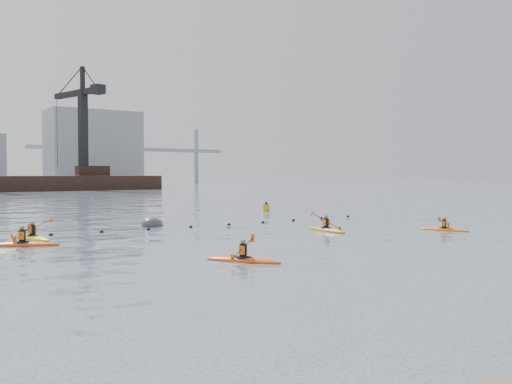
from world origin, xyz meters
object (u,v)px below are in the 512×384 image
kayaker_2 (22,244)px  kayaker_3 (326,229)px  mooring_buoy (152,226)px  nav_buoy (266,208)px  kayaker_0 (243,259)px  kayaker_4 (444,229)px  kayaker_5 (32,237)px

kayaker_2 → kayaker_3: (17.47, -3.24, -0.00)m
mooring_buoy → nav_buoy: 16.16m
kayaker_0 → kayaker_3: (10.89, 7.09, 0.01)m
kayaker_3 → kayaker_4: (6.37, -4.13, -0.02)m
kayaker_0 → kayaker_5: size_ratio=0.86×
kayaker_2 → kayaker_4: size_ratio=1.14×
kayaker_3 → nav_buoy: (6.87, 16.26, 0.24)m
kayaker_4 → kayaker_5: size_ratio=0.86×
nav_buoy → mooring_buoy: bearing=-154.9°
kayaker_4 → nav_buoy: 20.39m
kayaker_0 → nav_buoy: (17.76, 23.35, 0.25)m
kayaker_2 → mooring_buoy: size_ratio=1.46×
kayaker_2 → nav_buoy: 27.60m
kayaker_4 → mooring_buoy: size_ratio=1.28×
kayaker_0 → kayaker_3: kayaker_3 is taller
kayaker_2 → kayaker_5: 2.98m
nav_buoy → kayaker_2: bearing=-151.9°
nav_buoy → kayaker_0: bearing=-127.2°
kayaker_3 → kayaker_5: 17.47m
kayaker_4 → mooring_buoy: 19.56m
kayaker_2 → kayaker_3: 17.77m
kayaker_5 → kayaker_2: bearing=-125.5°
kayaker_3 → kayaker_4: 7.59m
kayaker_0 → kayaker_5: kayaker_5 is taller
kayaker_2 → nav_buoy: (24.34, 13.02, 0.24)m
kayaker_4 → nav_buoy: (0.50, 20.39, 0.26)m
mooring_buoy → nav_buoy: size_ratio=2.12×
kayaker_0 → mooring_buoy: 16.79m
kayaker_2 → nav_buoy: size_ratio=3.09×
kayaker_5 → nav_buoy: size_ratio=3.14×
kayaker_4 → kayaker_5: bearing=-44.3°
kayaker_2 → kayaker_4: 24.95m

